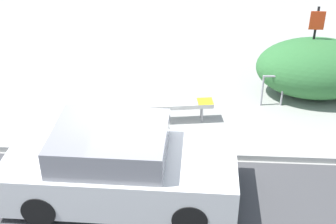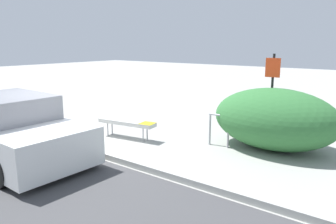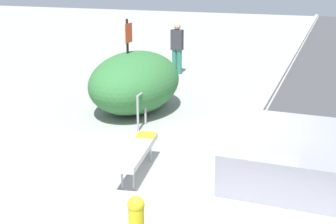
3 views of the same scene
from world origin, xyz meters
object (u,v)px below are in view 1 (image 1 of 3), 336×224
sign_post (313,43)px  bike_rack (273,87)px  parked_car_near (119,167)px  fire_hydrant (78,123)px  bench (177,105)px

sign_post → bike_rack: bearing=-142.7°
sign_post → parked_car_near: (-4.24, -4.39, -0.74)m
bike_rack → sign_post: 1.53m
fire_hydrant → parked_car_near: (1.19, -1.81, 0.24)m
fire_hydrant → sign_post: bearing=25.4°
bike_rack → parked_car_near: (-3.24, -3.63, 0.15)m
bike_rack → parked_car_near: bearing=-131.8°
fire_hydrant → bench: bearing=23.4°
bench → bike_rack: 2.48m
bench → fire_hydrant: (-2.12, -0.92, -0.03)m
fire_hydrant → parked_car_near: 2.18m
bike_rack → bench: bearing=-158.7°
bench → sign_post: size_ratio=0.74×
sign_post → parked_car_near: 6.15m
bench → bike_rack: bearing=12.9°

